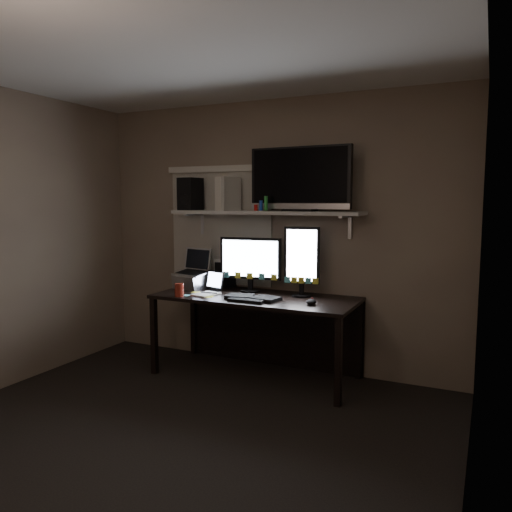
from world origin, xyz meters
The scene contains 21 objects.
floor centered at (0.00, 0.00, 0.00)m, with size 3.60×3.60×0.00m, color black.
ceiling centered at (0.00, 0.00, 2.50)m, with size 3.60×3.60×0.00m, color silver.
back_wall centered at (0.00, 1.80, 1.25)m, with size 3.60×3.60×0.00m, color #6B5A4D.
right_wall centered at (1.80, 0.00, 1.25)m, with size 3.60×3.60×0.00m, color #6B5A4D.
window_blinds centered at (-0.55, 1.79, 1.30)m, with size 1.10×0.02×1.10m, color beige.
desk centered at (0.00, 1.55, 0.55)m, with size 1.80×0.75×0.73m.
wall_shelf centered at (0.00, 1.62, 1.46)m, with size 1.80×0.35×0.03m, color #BABBB5.
monitor_landscape centered at (-0.13, 1.60, 0.99)m, with size 0.59×0.06×0.52m, color black.
monitor_portrait centered at (0.38, 1.59, 1.04)m, with size 0.31×0.06×0.63m, color black.
keyboard centered at (0.04, 1.29, 0.74)m, with size 0.48×0.19×0.03m, color black.
mouse centered at (0.56, 1.30, 0.75)m, with size 0.08×0.12×0.04m, color black.
notepad centered at (-0.43, 1.29, 0.74)m, with size 0.17×0.23×0.01m, color silver.
tablet centered at (-0.45, 1.50, 0.82)m, with size 0.22×0.09×0.19m, color black.
file_sorter centered at (-0.47, 1.75, 0.86)m, with size 0.21×0.09×0.26m, color black.
laptop centered at (-0.72, 1.52, 0.92)m, with size 0.33×0.27×0.38m, color silver.
cup centered at (-0.60, 1.13, 0.79)m, with size 0.08×0.08×0.12m, color maroon.
sticky_notes centered at (-0.47, 1.28, 0.73)m, with size 0.33×0.24×0.00m, color yellow, non-canonical shape.
tv centered at (0.33, 1.64, 1.76)m, with size 0.93×0.17×0.56m, color black.
game_console centered at (-0.37, 1.61, 1.64)m, with size 0.08×0.26×0.31m, color beige.
speaker centered at (-0.80, 1.64, 1.64)m, with size 0.17×0.21×0.31m, color black.
bottles centered at (-0.01, 1.56, 1.54)m, with size 0.20×0.05×0.13m, color #A50F0C, non-canonical shape.
Camera 1 is at (1.86, -2.51, 1.58)m, focal length 35.00 mm.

